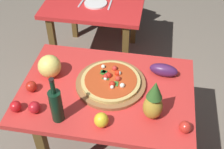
# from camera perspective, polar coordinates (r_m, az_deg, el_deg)

# --- Properties ---
(display_table) EXTENTS (1.17, 0.83, 0.75)m
(display_table) POSITION_cam_1_polar(r_m,az_deg,el_deg) (2.07, -1.02, -4.71)
(display_table) COLOR brown
(display_table) RESTS_ON ground_plane
(background_table) EXTENTS (0.96, 0.83, 0.75)m
(background_table) POSITION_cam_1_polar(r_m,az_deg,el_deg) (3.07, -3.16, 12.63)
(background_table) COLOR brown
(background_table) RESTS_ON ground_plane
(pizza_board) EXTENTS (0.48, 0.48, 0.02)m
(pizza_board) POSITION_cam_1_polar(r_m,az_deg,el_deg) (2.02, -0.24, -1.73)
(pizza_board) COLOR #915F37
(pizza_board) RESTS_ON display_table
(pizza) EXTENTS (0.40, 0.40, 0.06)m
(pizza) POSITION_cam_1_polar(r_m,az_deg,el_deg) (2.00, -0.21, -1.12)
(pizza) COLOR #D4B766
(pizza) RESTS_ON pizza_board
(wine_bottle) EXTENTS (0.08, 0.08, 0.33)m
(wine_bottle) POSITION_cam_1_polar(r_m,az_deg,el_deg) (1.76, -10.76, -5.81)
(wine_bottle) COLOR black
(wine_bottle) RESTS_ON display_table
(pineapple_left) EXTENTS (0.12, 0.12, 0.29)m
(pineapple_left) POSITION_cam_1_polar(r_m,az_deg,el_deg) (1.76, 8.04, -5.27)
(pineapple_left) COLOR #B79130
(pineapple_left) RESTS_ON display_table
(melon) EXTENTS (0.16, 0.16, 0.16)m
(melon) POSITION_cam_1_polar(r_m,az_deg,el_deg) (2.09, -12.01, 1.57)
(melon) COLOR #F1E26B
(melon) RESTS_ON display_table
(bell_pepper) EXTENTS (0.09, 0.09, 0.10)m
(bell_pepper) POSITION_cam_1_polar(r_m,az_deg,el_deg) (1.76, -2.09, -8.81)
(bell_pepper) COLOR yellow
(bell_pepper) RESTS_ON display_table
(eggplant) EXTENTS (0.21, 0.12, 0.09)m
(eggplant) POSITION_cam_1_polar(r_m,az_deg,el_deg) (2.10, 9.98, 0.86)
(eggplant) COLOR #491F4F
(eggplant) RESTS_ON display_table
(tomato_by_bottle) EXTENTS (0.08, 0.08, 0.08)m
(tomato_by_bottle) POSITION_cam_1_polar(r_m,az_deg,el_deg) (1.90, -14.79, -6.16)
(tomato_by_bottle) COLOR red
(tomato_by_bottle) RESTS_ON display_table
(tomato_at_corner) EXTENTS (0.07, 0.07, 0.07)m
(tomato_at_corner) POSITION_cam_1_polar(r_m,az_deg,el_deg) (1.94, -18.19, -5.88)
(tomato_at_corner) COLOR red
(tomato_at_corner) RESTS_ON display_table
(tomato_beside_pepper) EXTENTS (0.07, 0.07, 0.07)m
(tomato_beside_pepper) POSITION_cam_1_polar(r_m,az_deg,el_deg) (2.03, -15.38, -2.24)
(tomato_beside_pepper) COLOR red
(tomato_beside_pepper) RESTS_ON display_table
(tomato_near_board) EXTENTS (0.07, 0.07, 0.07)m
(tomato_near_board) POSITION_cam_1_polar(r_m,az_deg,el_deg) (1.79, 13.98, -9.83)
(tomato_near_board) COLOR red
(tomato_near_board) RESTS_ON display_table
(dinner_plate) EXTENTS (0.22, 0.22, 0.02)m
(dinner_plate) POSITION_cam_1_polar(r_m,az_deg,el_deg) (2.92, -3.19, 13.61)
(dinner_plate) COLOR white
(dinner_plate) RESTS_ON background_table
(fork_utensil) EXTENTS (0.03, 0.18, 0.01)m
(fork_utensil) POSITION_cam_1_polar(r_m,az_deg,el_deg) (2.96, -5.91, 13.72)
(fork_utensil) COLOR silver
(fork_utensil) RESTS_ON background_table
(knife_utensil) EXTENTS (0.02, 0.18, 0.01)m
(knife_utensil) POSITION_cam_1_polar(r_m,az_deg,el_deg) (2.90, -0.41, 13.33)
(knife_utensil) COLOR silver
(knife_utensil) RESTS_ON background_table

